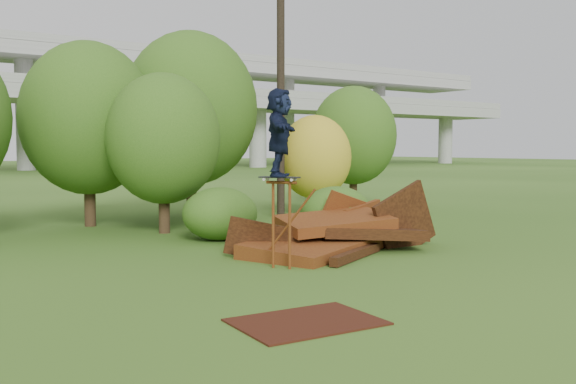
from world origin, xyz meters
TOP-DOWN VIEW (x-y plane):
  - ground at (0.00, 0.00)m, footprint 240.00×240.00m
  - scrap_pile at (1.21, 2.78)m, footprint 5.77×3.46m
  - grind_rail at (-1.21, 1.66)m, footprint 0.42×0.61m
  - skateboard at (-1.24, 1.70)m, footprint 0.67×0.87m
  - skater at (-1.24, 1.70)m, footprint 1.54×1.67m
  - flat_plate at (-3.35, -2.02)m, footprint 2.20×1.66m
  - tree_1 at (-2.09, 11.31)m, footprint 4.31×4.31m
  - tree_2 at (-0.83, 8.35)m, footprint 3.40×3.40m
  - tree_3 at (1.96, 12.02)m, footprint 4.93×4.93m
  - tree_4 at (5.89, 9.60)m, footprint 2.75×2.75m
  - tree_5 at (9.69, 11.72)m, footprint 3.73×3.73m
  - shrub_left at (-0.19, 6.11)m, footprint 2.13×1.97m
  - shrub_right at (2.67, 4.49)m, footprint 2.09×1.92m
  - utility_pole at (4.24, 9.48)m, footprint 1.40×0.28m

SIDE VIEW (x-z plane):
  - ground at x=0.00m, z-range 0.00..0.00m
  - flat_plate at x=-3.35m, z-range 0.00..0.03m
  - scrap_pile at x=1.21m, z-range -0.69..1.46m
  - shrub_left at x=-0.19m, z-range 0.00..1.47m
  - shrub_right at x=2.67m, z-range 0.00..1.48m
  - grind_rail at x=-1.21m, z-range 0.14..2.01m
  - skateboard at x=-1.24m, z-range 1.90..1.99m
  - tree_4 at x=5.89m, z-range 0.31..4.10m
  - tree_2 at x=-0.83m, z-range 0.43..5.23m
  - skater at x=-1.24m, z-range 1.96..3.82m
  - tree_5 at x=9.69m, z-range 0.47..5.71m
  - tree_1 at x=-2.09m, z-range 0.51..6.51m
  - tree_3 at x=1.96m, z-range 0.58..7.42m
  - utility_pole at x=4.24m, z-range 0.07..10.74m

